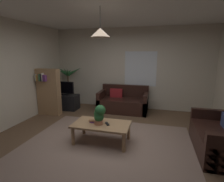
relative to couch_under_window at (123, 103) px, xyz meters
name	(u,v)px	position (x,y,z in m)	size (l,w,h in m)	color
floor	(108,143)	(0.12, -2.15, -0.29)	(5.22, 5.23, 0.02)	brown
rug	(106,147)	(0.12, -2.35, -0.27)	(3.39, 2.88, 0.01)	gray
wall_back	(130,69)	(0.12, 0.50, 1.06)	(5.34, 0.06, 2.68)	beige
ceiling	(108,5)	(0.12, -2.15, 2.41)	(5.22, 5.23, 0.02)	white
window_pane	(140,69)	(0.47, 0.47, 1.07)	(1.04, 0.01, 1.13)	white
couch_under_window	(123,103)	(0.00, 0.00, 0.00)	(1.55, 0.81, 0.82)	black
couch_right_side	(221,139)	(2.26, -1.95, 0.00)	(0.81, 1.44, 0.82)	black
coffee_table	(102,126)	(-0.02, -2.15, 0.08)	(1.17, 0.66, 0.41)	#A87F56
book_on_table_0	(93,122)	(-0.21, -2.13, 0.15)	(0.14, 0.11, 0.03)	#72387F
book_on_table_1	(93,120)	(-0.22, -2.14, 0.18)	(0.15, 0.08, 0.03)	#99663F
remote_on_table_0	(107,124)	(0.10, -2.16, 0.15)	(0.05, 0.16, 0.02)	black
potted_plant_on_table	(99,114)	(-0.06, -2.17, 0.35)	(0.24, 0.23, 0.40)	#B77051
tv_stand	(65,102)	(-1.94, -0.28, -0.03)	(0.90, 0.44, 0.50)	black
tv	(64,88)	(-1.94, -0.30, 0.45)	(0.70, 0.16, 0.44)	black
potted_palm_corner	(69,87)	(-2.02, 0.17, 0.41)	(0.84, 0.90, 1.40)	#4C4C51
bookshelf_corner	(48,91)	(-2.12, -0.88, 0.44)	(0.70, 0.31, 1.40)	#A87F56
pendant_lamp	(100,33)	(-0.02, -2.15, 1.94)	(0.37, 0.37, 0.55)	black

